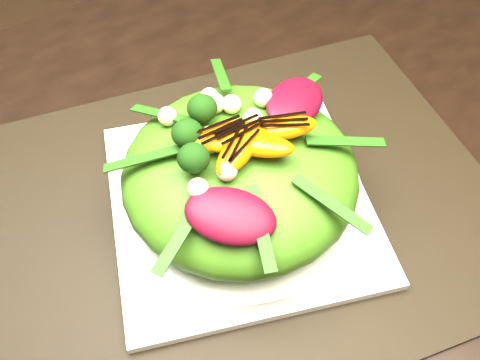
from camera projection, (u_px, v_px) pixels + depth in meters
floor at (289, 356)px, 1.20m from camera, size 4.00×4.00×0.01m
dining_table at (335, 162)px, 0.61m from camera, size 1.60×0.90×0.75m
placemat at (240, 206)px, 0.55m from camera, size 0.64×0.54×0.00m
plate_base at (240, 202)px, 0.54m from camera, size 0.34×0.34×0.01m
salad_bowl at (240, 194)px, 0.53m from camera, size 0.31×0.31×0.02m
lettuce_mound at (240, 172)px, 0.50m from camera, size 0.30×0.30×0.08m
radicchio_leaf at (295, 101)px, 0.51m from camera, size 0.09×0.08×0.02m
orange_segment at (238, 134)px, 0.47m from camera, size 0.06×0.03×0.02m
broccoli_floret at (148, 146)px, 0.46m from camera, size 0.05×0.05×0.04m
macadamia_nut at (292, 142)px, 0.47m from camera, size 0.03×0.03×0.02m
balsamic_drizzle at (238, 127)px, 0.46m from camera, size 0.04×0.00×0.00m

